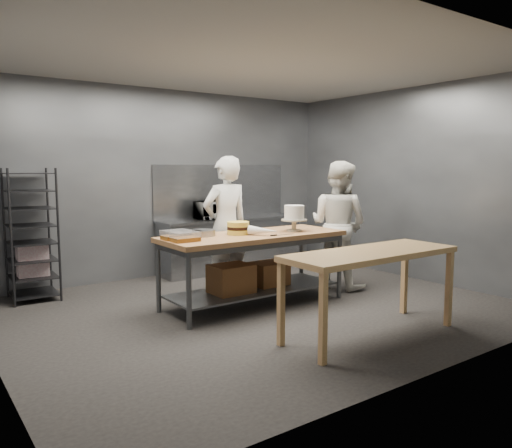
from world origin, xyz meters
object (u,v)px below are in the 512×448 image
at_px(chef_behind, 226,226).
at_px(chef_right, 338,225).
at_px(speed_rack, 31,236).
at_px(frosted_cake_stand, 294,215).
at_px(layer_cake, 238,228).
at_px(work_table, 251,261).
at_px(microwave, 213,210).
at_px(near_counter, 371,259).

height_order(chef_behind, chef_right, chef_behind).
height_order(speed_rack, chef_right, chef_right).
xyz_separation_m(frosted_cake_stand, layer_cake, (-0.78, 0.16, -0.14)).
bearing_deg(frosted_cake_stand, chef_behind, 128.45).
height_order(work_table, microwave, microwave).
bearing_deg(layer_cake, chef_behind, 72.54).
relative_size(chef_right, frosted_cake_stand, 5.41).
bearing_deg(chef_behind, near_counter, 97.66).
distance_m(work_table, frosted_cake_stand, 0.85).
relative_size(chef_behind, chef_right, 1.03).
relative_size(near_counter, frosted_cake_stand, 5.86).
bearing_deg(near_counter, frosted_cake_stand, 80.02).
distance_m(speed_rack, chef_behind, 2.58).
bearing_deg(work_table, frosted_cake_stand, -8.88).
bearing_deg(frosted_cake_stand, near_counter, -99.98).
bearing_deg(frosted_cake_stand, work_table, 171.12).
relative_size(speed_rack, frosted_cake_stand, 5.13).
xyz_separation_m(work_table, chef_behind, (0.03, 0.65, 0.38)).
height_order(frosted_cake_stand, layer_cake, frosted_cake_stand).
height_order(work_table, frosted_cake_stand, frosted_cake_stand).
bearing_deg(speed_rack, layer_cake, -42.41).
relative_size(chef_right, layer_cake, 6.66).
bearing_deg(near_counter, chef_behind, 97.83).
height_order(microwave, frosted_cake_stand, frosted_cake_stand).
distance_m(speed_rack, chef_right, 4.24).
relative_size(near_counter, chef_right, 1.08).
height_order(chef_behind, frosted_cake_stand, chef_behind).
xyz_separation_m(microwave, frosted_cake_stand, (-0.01, -2.11, 0.09)).
relative_size(chef_right, microwave, 3.41).
distance_m(chef_right, microwave, 2.18).
relative_size(speed_rack, chef_right, 0.95).
bearing_deg(frosted_cake_stand, chef_right, 9.42).
bearing_deg(microwave, chef_behind, -113.82).
distance_m(work_table, chef_behind, 0.76).
bearing_deg(microwave, layer_cake, -111.97).
height_order(chef_behind, microwave, chef_behind).
height_order(chef_right, layer_cake, chef_right).
xyz_separation_m(chef_behind, chef_right, (1.57, -0.59, -0.03)).
bearing_deg(speed_rack, frosted_cake_stand, -35.74).
distance_m(work_table, chef_right, 1.64).
bearing_deg(frosted_cake_stand, layer_cake, 168.11).
bearing_deg(near_counter, work_table, 101.78).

